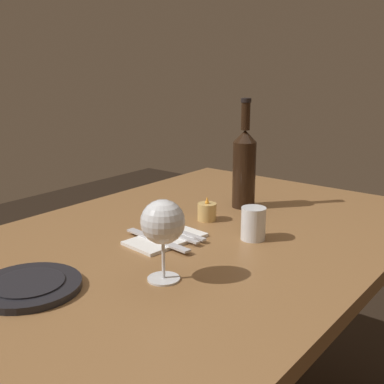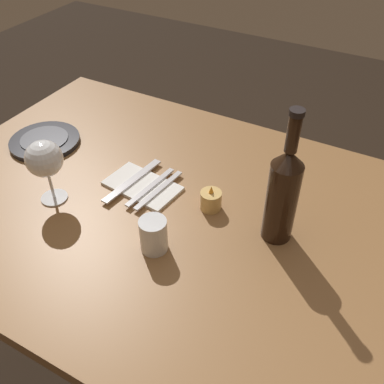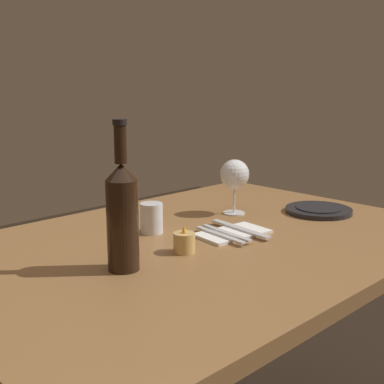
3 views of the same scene
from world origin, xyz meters
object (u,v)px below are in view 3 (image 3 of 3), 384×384
wine_bottle (122,213)px  dinner_plate (319,210)px  votive_candle (184,243)px  fork_inner (226,233)px  folded_napkin (233,233)px  wine_glass_left (235,175)px  water_tumbler (152,220)px  fork_outer (220,235)px  table_knife (240,229)px

wine_bottle → dinner_plate: bearing=-2.0°
votive_candle → fork_inner: votive_candle is taller
folded_napkin → fork_inner: fork_inner is taller
dinner_plate → wine_bottle: bearing=178.0°
votive_candle → folded_napkin: bearing=4.3°
wine_glass_left → water_tumbler: size_ratio=2.06×
wine_bottle → fork_outer: (0.31, 0.01, -0.11)m
water_tumbler → dinner_plate: bearing=-21.0°
wine_bottle → wine_glass_left: bearing=15.6°
wine_glass_left → wine_bottle: bearing=-164.4°
votive_candle → table_knife: 0.22m
votive_candle → fork_inner: (0.16, 0.01, -0.01)m
wine_bottle → water_tumbler: bearing=37.3°
water_tumbler → fork_inner: bearing=-54.6°
dinner_plate → wine_glass_left: bearing=138.2°
folded_napkin → dinner_plate: bearing=-4.9°
fork_inner → table_knife: bearing=0.0°
wine_glass_left → folded_napkin: 0.25m
votive_candle → dinner_plate: size_ratio=0.33×
votive_candle → wine_glass_left: bearing=23.7°
votive_candle → wine_bottle: bearing=176.9°
dinner_plate → fork_inner: (-0.39, 0.03, 0.00)m
fork_outer → dinner_plate: bearing=-4.3°
folded_napkin → table_knife: bearing=0.0°
folded_napkin → fork_inner: size_ratio=1.12×
wine_glass_left → folded_napkin: size_ratio=0.82×
wine_glass_left → table_knife: bearing=-134.2°
votive_candle → table_knife: size_ratio=0.32×
wine_glass_left → water_tumbler: (-0.31, 0.02, -0.08)m
wine_bottle → fork_inner: size_ratio=1.79×
wine_bottle → votive_candle: 0.20m
wine_glass_left → fork_inner: 0.26m
wine_glass_left → fork_inner: bearing=-143.6°
votive_candle → folded_napkin: 0.19m
wine_bottle → dinner_plate: wine_bottle is taller
fork_outer → table_knife: (0.08, 0.00, 0.00)m
folded_napkin → table_knife: 0.03m
folded_napkin → table_knife: size_ratio=0.96×
votive_candle → fork_outer: bearing=5.9°
wine_bottle → dinner_plate: size_ratio=1.60×
votive_candle → dinner_plate: votive_candle is taller
wine_bottle → folded_napkin: 0.38m
water_tumbler → fork_outer: (0.09, -0.16, -0.03)m
votive_candle → fork_inner: 0.17m
wine_glass_left → wine_bottle: wine_bottle is taller
dinner_plate → table_knife: size_ratio=0.96×
folded_napkin → water_tumbler: bearing=130.8°
votive_candle → table_knife: (0.22, 0.01, -0.01)m
dinner_plate → water_tumbler: bearing=159.0°
wine_bottle → fork_outer: bearing=0.9°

